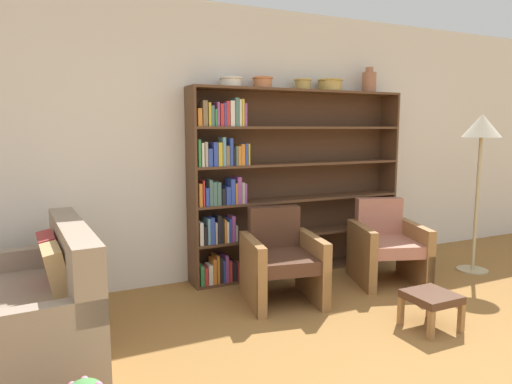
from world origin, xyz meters
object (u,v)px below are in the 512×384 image
bowl_terracotta (263,82)px  bowl_brass (330,84)px  bookshelf (278,184)px  footstool (431,300)px  vase_tall (369,82)px  armchair_cushioned (386,245)px  bowl_sage (303,84)px  armchair_leather (281,260)px  couch (31,312)px  bowl_cream (231,81)px  floor_lamp (481,136)px

bowl_terracotta → bowl_brass: size_ratio=0.76×
bookshelf → footstool: size_ratio=6.92×
bookshelf → vase_tall: size_ratio=8.72×
bookshelf → armchair_cushioned: bookshelf is taller
bowl_sage → armchair_leather: (-0.61, -0.68, -1.63)m
bowl_brass → armchair_leather: bowl_brass is taller
bookshelf → armchair_leather: size_ratio=2.97×
bookshelf → armchair_leather: bearing=-116.0°
bowl_sage → vase_tall: 0.86m
bookshelf → couch: 2.60m
bowl_brass → armchair_cushioned: (0.25, -0.69, -1.64)m
bowl_brass → armchair_leather: (-0.96, -0.68, -1.64)m
bowl_cream → armchair_leather: (0.19, -0.68, -1.62)m
vase_tall → couch: 4.00m
armchair_cushioned → couch: bearing=21.7°
bookshelf → armchair_cushioned: size_ratio=2.85×
bookshelf → bowl_brass: (0.61, -0.02, 1.04)m
bowl_brass → footstool: bearing=-96.6°
bookshelf → armchair_leather: 0.98m
bowl_terracotta → armchair_cushioned: bowl_terracotta is taller
bowl_cream → couch: bowl_cream is taller
bowl_terracotta → armchair_leather: 1.77m
bookshelf → armchair_cushioned: 1.26m
bowl_sage → bowl_terracotta: bearing=-180.0°
floor_lamp → bowl_terracotta: bearing=158.5°
floor_lamp → footstool: size_ratio=4.83×
couch → armchair_leather: bearing=-88.5°
armchair_leather → floor_lamp: size_ratio=0.48×
bowl_brass → bookshelf: bearing=178.4°
bowl_cream → floor_lamp: bearing=-18.8°
armchair_cushioned → floor_lamp: floor_lamp is taller
bowl_brass → footstool: bowl_brass is taller
bowl_terracotta → footstool: bowl_terracotta is taller
bowl_terracotta → armchair_leather: (-0.15, -0.68, -1.63)m
vase_tall → armchair_leather: size_ratio=0.34×
armchair_leather → armchair_cushioned: same height
vase_tall → footstool: bearing=-112.7°
armchair_cushioned → footstool: armchair_cushioned is taller
bowl_sage → armchair_cushioned: (0.59, -0.69, -1.63)m
bowl_terracotta → footstool: bearing=-70.4°
bowl_terracotta → bowl_sage: size_ratio=1.14×
couch → armchair_cushioned: couch is taller
bowl_cream → bowl_sage: bearing=0.0°
bowl_brass → footstool: size_ratio=0.79×
armchair_cushioned → bowl_cream: bearing=-7.4°
floor_lamp → armchair_leather: bearing=176.0°
couch → footstool: 2.91m
armchair_leather → floor_lamp: floor_lamp is taller
couch → footstool: (2.78, -0.86, -0.07)m
bowl_cream → bowl_sage: size_ratio=1.22×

